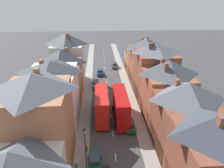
{
  "coord_description": "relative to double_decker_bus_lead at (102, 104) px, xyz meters",
  "views": [
    {
      "loc": [
        -2.22,
        -13.76,
        22.64
      ],
      "look_at": [
        0.96,
        35.39,
        2.09
      ],
      "focal_mm": 35.0,
      "sensor_mm": 36.0,
      "label": 1
    }
  ],
  "objects": [
    {
      "name": "pavement_left",
      "position": [
        -3.29,
        14.29,
        -2.75
      ],
      "size": [
        2.2,
        104.0,
        0.14
      ],
      "primitive_type": "cube",
      "color": "gray",
      "rests_on": "ground"
    },
    {
      "name": "pavement_right",
      "position": [
        6.91,
        14.29,
        -2.75
      ],
      "size": [
        2.2,
        104.0,
        0.14
      ],
      "primitive_type": "cube",
      "color": "gray",
      "rests_on": "ground"
    },
    {
      "name": "centre_line_dashes",
      "position": [
        1.81,
        12.29,
        -2.81
      ],
      "size": [
        0.14,
        97.8,
        0.01
      ],
      "color": "silver",
      "rests_on": "ground"
    },
    {
      "name": "terrace_row_left",
      "position": [
        -8.38,
        -6.87,
        3.46
      ],
      "size": [
        8.0,
        59.34,
        14.06
      ],
      "color": "brown",
      "rests_on": "ground"
    },
    {
      "name": "terrace_row_right",
      "position": [
        11.99,
        -1.5,
        2.86
      ],
      "size": [
        8.0,
        66.54,
        13.09
      ],
      "color": "#B2704C",
      "rests_on": "ground"
    },
    {
      "name": "double_decker_bus_lead",
      "position": [
        0.0,
        0.0,
        0.0
      ],
      "size": [
        2.74,
        10.8,
        5.3
      ],
      "color": "red",
      "rests_on": "ground"
    },
    {
      "name": "double_decker_bus_mid_street",
      "position": [
        3.6,
        -0.89,
        0.0
      ],
      "size": [
        2.74,
        10.8,
        5.3
      ],
      "color": "#B70F0F",
      "rests_on": "ground"
    },
    {
      "name": "car_near_blue",
      "position": [
        -1.29,
        -13.22,
        -1.97
      ],
      "size": [
        1.9,
        4.02,
        1.7
      ],
      "color": "#144728",
      "rests_on": "ground"
    },
    {
      "name": "car_parked_right_a",
      "position": [
        0.01,
        24.23,
        -1.96
      ],
      "size": [
        1.9,
        4.19,
        1.71
      ],
      "color": "#236093",
      "rests_on": "ground"
    },
    {
      "name": "car_mid_black",
      "position": [
        4.91,
        -4.49,
        -2.02
      ],
      "size": [
        1.9,
        4.29,
        1.58
      ],
      "color": "#144728",
      "rests_on": "ground"
    },
    {
      "name": "car_parked_left_b",
      "position": [
        4.91,
        30.66,
        -1.99
      ],
      "size": [
        1.9,
        4.19,
        1.64
      ],
      "color": "#4C515B",
      "rests_on": "ground"
    },
    {
      "name": "car_mid_white",
      "position": [
        -1.29,
        15.34,
        -1.97
      ],
      "size": [
        1.9,
        4.53,
        1.67
      ],
      "color": "gray",
      "rests_on": "ground"
    },
    {
      "name": "pedestrian_near_right",
      "position": [
        -3.81,
        -13.72,
        -1.78
      ],
      "size": [
        0.36,
        0.22,
        1.61
      ],
      "color": "#3D4256",
      "rests_on": "pavement_left"
    },
    {
      "name": "pedestrian_mid_left",
      "position": [
        -2.56,
        -10.23,
        -1.78
      ],
      "size": [
        0.36,
        0.22,
        1.61
      ],
      "color": "#23232D",
      "rests_on": "pavement_left"
    },
    {
      "name": "pedestrian_mid_right",
      "position": [
        -3.13,
        -6.19,
        -1.78
      ],
      "size": [
        0.36,
        0.22,
        1.61
      ],
      "color": "gray",
      "rests_on": "pavement_left"
    },
    {
      "name": "street_lamp",
      "position": [
        -2.44,
        -13.52,
        0.43
      ],
      "size": [
        0.2,
        1.12,
        5.5
      ],
      "color": "black",
      "rests_on": "ground"
    }
  ]
}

